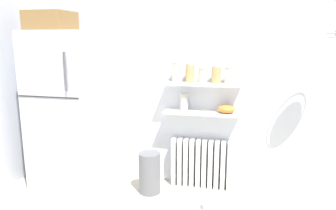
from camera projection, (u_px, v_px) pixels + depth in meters
name	position (u px, v px, depth m)	size (l,w,h in m)	color
back_wall	(202.00, 77.00, 3.73)	(7.04, 0.10, 2.60)	silver
refrigerator	(65.00, 106.00, 3.78)	(0.73, 0.69, 2.04)	#B7BABF
radiator	(201.00, 164.00, 3.81)	(0.71, 0.12, 0.58)	white
wall_shelf_lower	(202.00, 113.00, 3.65)	(0.87, 0.22, 0.03)	white
wall_shelf_upper	(203.00, 84.00, 3.58)	(0.87, 0.22, 0.03)	white
storage_jar_0	(177.00, 72.00, 3.62)	(0.11, 0.11, 0.22)	beige
storage_jar_1	(190.00, 73.00, 3.59)	(0.09, 0.09, 0.21)	tan
storage_jar_2	(203.00, 76.00, 3.56)	(0.10, 0.10, 0.17)	beige
storage_jar_3	(216.00, 75.00, 3.53)	(0.10, 0.10, 0.19)	tan
storage_jar_4	(230.00, 76.00, 3.50)	(0.11, 0.11, 0.18)	silver
vase	(184.00, 102.00, 3.67)	(0.09, 0.09, 0.21)	#B2ADA8
shelf_bowl	(226.00, 109.00, 3.58)	(0.20, 0.20, 0.09)	orange
trash_bin	(150.00, 173.00, 3.67)	(0.24, 0.24, 0.47)	slate
pet_food_bowl	(210.00, 206.00, 3.37)	(0.19, 0.19, 0.05)	#B7B7BC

